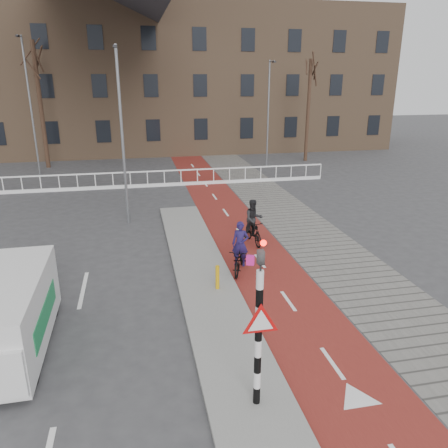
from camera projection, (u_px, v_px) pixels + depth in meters
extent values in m
plane|color=#38383A|center=(258.00, 346.00, 10.71)|extent=(120.00, 120.00, 0.00)
cube|color=maroon|center=(230.00, 219.00, 20.28)|extent=(2.50, 60.00, 0.01)
cube|color=slate|center=(287.00, 215.00, 20.81)|extent=(3.00, 60.00, 0.01)
cube|color=gray|center=(204.00, 277.00, 14.27)|extent=(1.80, 16.00, 0.12)
cylinder|color=black|center=(258.00, 340.00, 8.24)|extent=(0.14, 0.14, 2.88)
imported|color=black|center=(261.00, 250.00, 7.65)|extent=(0.13, 0.16, 0.80)
cylinder|color=#FF0C05|center=(263.00, 243.00, 7.47)|extent=(0.11, 0.02, 0.11)
cylinder|color=#D49E0B|center=(217.00, 277.00, 13.26)|extent=(0.12, 0.12, 0.75)
imported|color=black|center=(240.00, 260.00, 14.65)|extent=(1.19, 1.76, 0.88)
imported|color=#1E1547|center=(240.00, 244.00, 14.47)|extent=(0.66, 0.55, 1.53)
cube|color=#DD1F94|center=(250.00, 260.00, 14.17)|extent=(0.30, 0.25, 0.31)
imported|color=black|center=(253.00, 232.00, 17.13)|extent=(0.63, 1.68, 0.99)
imported|color=black|center=(254.00, 219.00, 16.96)|extent=(0.81, 0.66, 1.55)
cube|color=silver|center=(7.00, 314.00, 10.28)|extent=(1.74, 4.27, 1.70)
cube|color=#1C8046|center=(46.00, 314.00, 10.48)|extent=(0.05, 2.73, 0.55)
cylinder|color=black|center=(31.00, 372.00, 9.31)|extent=(0.22, 0.60, 0.60)
cylinder|color=black|center=(52.00, 306.00, 11.99)|extent=(0.22, 0.60, 0.60)
cube|color=silver|center=(95.00, 174.00, 25.22)|extent=(28.00, 0.08, 0.08)
cube|color=silver|center=(96.00, 188.00, 25.50)|extent=(28.00, 0.10, 0.20)
cube|color=#7F6047|center=(126.00, 80.00, 37.90)|extent=(46.00, 10.00, 12.00)
cylinder|color=#301D15|center=(41.00, 106.00, 30.39)|extent=(0.30, 0.30, 8.61)
cylinder|color=#301D15|center=(308.00, 111.00, 33.10)|extent=(0.26, 0.26, 7.52)
cylinder|color=slate|center=(122.00, 139.00, 18.57)|extent=(0.12, 0.12, 7.52)
cylinder|color=slate|center=(31.00, 108.00, 28.19)|extent=(0.12, 0.12, 8.72)
cylinder|color=slate|center=(268.00, 116.00, 30.71)|extent=(0.12, 0.12, 7.34)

